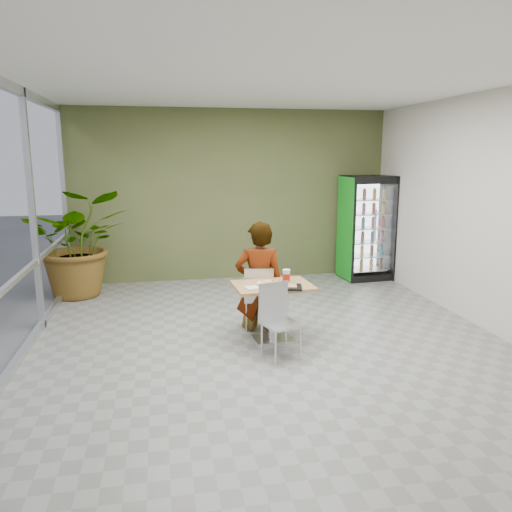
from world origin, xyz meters
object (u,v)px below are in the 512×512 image
Objects in this scene: dining_table at (273,301)px; seated_woman at (259,287)px; chair_far at (259,293)px; soda_cup at (286,277)px; beverage_fridge at (367,228)px; potted_plant at (79,243)px; chair_near at (277,314)px; cafeteria_tray at (285,287)px.

seated_woman is (-0.08, 0.47, 0.06)m from dining_table.
seated_woman is at bearing 99.63° from dining_table.
seated_woman is at bearing -101.08° from chair_far.
soda_cup is (0.27, -0.44, 0.24)m from seated_woman.
dining_table is 1.15× the size of chair_far.
potted_plant is (-5.23, -0.21, -0.08)m from beverage_fridge.
beverage_fridge reaches higher than seated_woman.
chair_near is 4.99× the size of soda_cup.
dining_table is 3.86m from beverage_fridge.
chair_near is 4.17m from potted_plant.
chair_far is 0.91m from chair_near.
potted_plant is at bearing 113.78° from chair_near.
seated_woman reaches higher than soda_cup.
chair_near is at bearing 102.48° from chair_far.
soda_cup is (0.24, 0.51, 0.32)m from chair_near.
potted_plant is (-2.68, 3.18, 0.39)m from chair_near.
dining_table is 3.86m from potted_plant.
soda_cup reaches higher than dining_table.
beverage_fridge reaches higher than chair_far.
seated_woman is at bearing -141.03° from beverage_fridge.
seated_woman reaches higher than dining_table.
soda_cup is at bearing 73.20° from cafeteria_tray.
cafeteria_tray reaches higher than dining_table.
cafeteria_tray is 4.07m from potted_plant.
soda_cup is at bearing -42.45° from potted_plant.
potted_plant reaches higher than dining_table.
potted_plant is at bearing 134.41° from cafeteria_tray.
cafeteria_tray is at bearing 115.76° from seated_woman.
chair_near is at bearing -121.10° from cafeteria_tray.
seated_woman is 4.48× the size of cafeteria_tray.
chair_far is at bearing 78.92° from seated_woman.
soda_cup is at bearing 135.03° from chair_far.
chair_far is 0.58m from soda_cup.
seated_woman reaches higher than cafeteria_tray.
chair_far is 5.00× the size of soda_cup.
potted_plant is at bearing -30.29° from seated_woman.
dining_table is 0.44m from chair_far.
cafeteria_tray is at bearing -45.59° from potted_plant.
chair_far reaches higher than dining_table.
beverage_fridge is at bearing 52.47° from cafeteria_tray.
beverage_fridge is (2.39, 3.11, 0.23)m from cafeteria_tray.
chair_far is 1.00× the size of chair_near.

